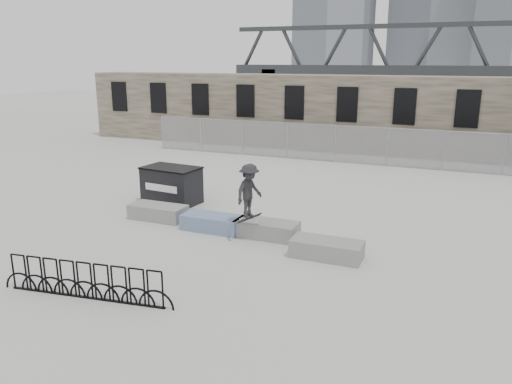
% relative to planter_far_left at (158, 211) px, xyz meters
% --- Properties ---
extents(ground, '(120.00, 120.00, 0.00)m').
position_rel_planter_far_left_xyz_m(ground, '(3.25, -0.29, -0.28)').
color(ground, beige).
rests_on(ground, ground).
extents(stone_wall, '(36.00, 2.58, 4.50)m').
position_rel_planter_far_left_xyz_m(stone_wall, '(3.25, 15.95, 1.98)').
color(stone_wall, brown).
rests_on(stone_wall, ground).
extents(chainlink_fence, '(22.06, 0.06, 2.02)m').
position_rel_planter_far_left_xyz_m(chainlink_fence, '(3.25, 12.21, 0.76)').
color(chainlink_fence, gray).
rests_on(chainlink_fence, ground).
extents(planter_far_left, '(2.00, 0.90, 0.51)m').
position_rel_planter_far_left_xyz_m(planter_far_left, '(0.00, 0.00, 0.00)').
color(planter_far_left, gray).
rests_on(planter_far_left, ground).
extents(planter_center_left, '(2.00, 0.90, 0.51)m').
position_rel_planter_far_left_xyz_m(planter_center_left, '(2.30, -0.29, 0.00)').
color(planter_center_left, '#325B96').
rests_on(planter_center_left, ground).
extents(planter_center_right, '(2.00, 0.90, 0.51)m').
position_rel_planter_far_left_xyz_m(planter_center_right, '(4.17, -0.21, 0.00)').
color(planter_center_right, gray).
rests_on(planter_center_right, ground).
extents(planter_offset, '(2.00, 0.90, 0.51)m').
position_rel_planter_far_left_xyz_m(planter_offset, '(6.37, -1.13, 0.00)').
color(planter_offset, gray).
rests_on(planter_offset, ground).
extents(dumpster, '(2.28, 1.52, 1.43)m').
position_rel_planter_far_left_xyz_m(dumpster, '(-0.64, 1.96, 0.44)').
color(dumpster, black).
rests_on(dumpster, ground).
extents(bike_rack, '(4.46, 0.65, 0.90)m').
position_rel_planter_far_left_xyz_m(bike_rack, '(1.81, -5.75, 0.16)').
color(bike_rack, black).
rests_on(bike_rack, ground).
extents(truss_bridge, '(70.00, 3.00, 9.80)m').
position_rel_planter_far_left_xyz_m(truss_bridge, '(13.25, 54.71, 3.85)').
color(truss_bridge, '#2D3033').
rests_on(truss_bridge, ground).
extents(skateboarder, '(0.87, 1.20, 1.87)m').
position_rel_planter_far_left_xyz_m(skateboarder, '(3.83, -0.76, 1.32)').
color(skateboarder, '#232325').
rests_on(skateboarder, ground).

